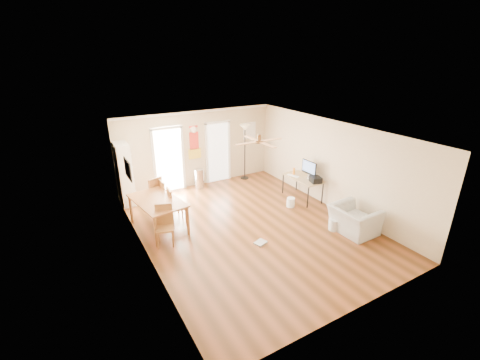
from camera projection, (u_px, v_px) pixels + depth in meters
floor at (251, 227)px, 8.70m from camera, size 7.00×7.00×0.00m
ceiling at (252, 132)px, 7.74m from camera, size 5.50×7.00×0.00m
wall_back at (198, 149)px, 11.04m from camera, size 5.50×0.04×2.60m
wall_front at (362, 250)px, 5.40m from camera, size 5.50×0.04×2.60m
wall_left at (143, 206)px, 6.94m from camera, size 0.04×7.00×2.60m
wall_right at (331, 165)px, 9.49m from camera, size 0.04×7.00×2.60m
crown_molding at (252, 133)px, 7.75m from camera, size 5.50×7.00×0.08m
kitchen_doorway at (169, 161)px, 10.63m from camera, size 0.90×0.10×2.10m
bathroom_doorway at (218, 153)px, 11.46m from camera, size 0.80×0.10×2.10m
wall_decal at (194, 142)px, 10.87m from camera, size 0.46×0.03×1.10m
ac_grille at (249, 131)px, 11.81m from camera, size 0.50×0.04×0.60m
framed_poster at (128, 169)px, 7.94m from camera, size 0.04×0.66×0.48m
ceiling_fan at (259, 141)px, 7.56m from camera, size 1.24×1.24×0.20m
bookshelf at (124, 173)px, 9.76m from camera, size 0.59×0.93×1.92m
dining_table at (158, 214)px, 8.48m from camera, size 1.25×1.80×0.83m
dining_chair_right_a at (169, 196)px, 9.31m from camera, size 0.43×0.43×1.02m
dining_chair_right_b at (177, 205)px, 8.78m from camera, size 0.44×0.44×1.00m
dining_chair_near at (165, 226)px, 7.74m from camera, size 0.52×0.52×1.00m
dining_chair_far at (153, 194)px, 9.42m from camera, size 0.55×0.55×1.06m
trash_can at (199, 179)px, 11.06m from camera, size 0.34×0.34×0.68m
torchiere_lamp at (245, 152)px, 11.67m from camera, size 0.44×0.44×2.01m
computer_desk at (302, 188)px, 10.28m from camera, size 0.66×1.31×0.70m
imac at (309, 170)px, 9.98m from camera, size 0.18×0.62×0.57m
keyboard at (293, 176)px, 10.29m from camera, size 0.26×0.42×0.02m
printer at (316, 180)px, 9.76m from camera, size 0.38×0.41×0.18m
orange_bottle at (294, 171)px, 10.37m from camera, size 0.09×0.09×0.22m
wastebasket_a at (291, 202)px, 9.79m from camera, size 0.27×0.27×0.28m
wastebasket_b at (334, 225)px, 8.50m from camera, size 0.28×0.28×0.31m
floor_cloth at (260, 243)px, 7.94m from camera, size 0.34×0.30×0.04m
armchair at (354, 220)px, 8.32m from camera, size 0.98×1.12×0.71m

